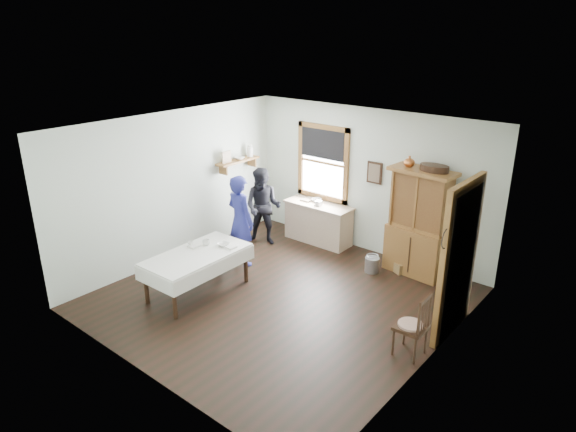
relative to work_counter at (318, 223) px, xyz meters
The scene contains 20 objects.
room 2.56m from the work_counter, 68.02° to the right, with size 5.01×5.01×2.70m.
window 1.27m from the work_counter, 112.93° to the left, with size 1.18×0.07×1.48m.
doorway 3.69m from the work_counter, 22.05° to the right, with size 0.09×1.14×2.22m.
wall_shelf 2.01m from the work_counter, 155.74° to the right, with size 0.24×1.00×0.44m.
framed_picture 1.58m from the work_counter, 13.78° to the left, with size 0.30×0.04×0.40m, color #351D12.
rug_beater 4.07m from the work_counter, 29.70° to the right, with size 0.27×0.27×0.01m, color black.
work_counter is the anchor object (origin of this frame).
china_hutch 2.18m from the work_counter, ahead, with size 1.09×0.52×1.86m, color olive.
dining_table 2.91m from the work_counter, 95.08° to the right, with size 0.90×1.72×0.69m, color white.
spindle_chair 3.86m from the work_counter, 35.51° to the right, with size 0.42×0.42×0.91m, color #351D12.
pail 1.62m from the work_counter, 17.38° to the right, with size 0.25×0.25×0.27m, color #9C9EA4.
wicker_basket 1.91m from the work_counter, ahead, with size 0.31×0.22×0.18m, color olive.
woman_blue 1.79m from the work_counter, 105.68° to the right, with size 0.56×0.37×1.53m, color navy.
figure_dark 1.13m from the work_counter, 136.20° to the right, with size 0.69×0.53×1.41m, color black.
table_cup_a 2.63m from the work_counter, 98.38° to the right, with size 0.12×0.12×0.10m, color white.
table_cup_b 2.85m from the work_counter, 101.03° to the right, with size 0.09×0.09×0.09m, color white.
table_bowl 2.44m from the work_counter, 93.53° to the right, with size 0.21×0.21×0.05m, color white.
counter_book 0.59m from the work_counter, behind, with size 0.18×0.24×0.02m, color #6F5D4A.
counter_bowl 0.45m from the work_counter, 144.06° to the left, with size 0.20×0.20×0.06m, color white.
shelf_bowl 2.02m from the work_counter, 156.13° to the right, with size 0.22×0.22×0.05m, color white.
Camera 1 is at (4.66, -5.44, 4.09)m, focal length 32.00 mm.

